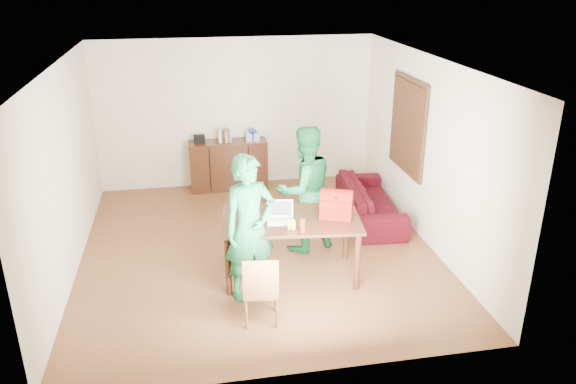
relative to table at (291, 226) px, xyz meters
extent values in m
cube|color=#452811|center=(-0.33, 0.81, -0.77)|extent=(5.00, 5.50, 0.10)
cube|color=white|center=(-0.33, 0.81, 2.03)|extent=(5.00, 5.50, 0.10)
cube|color=beige|center=(-0.33, 3.61, 0.63)|extent=(5.00, 0.10, 2.70)
cube|color=beige|center=(-0.33, -1.99, 0.63)|extent=(5.00, 0.10, 2.70)
cube|color=beige|center=(-2.88, 0.81, 0.63)|extent=(0.10, 5.50, 2.70)
cube|color=beige|center=(2.22, 0.81, 0.63)|extent=(0.10, 5.50, 2.70)
cube|color=#3F2614|center=(2.13, 1.51, 0.83)|extent=(0.04, 1.28, 1.48)
cube|color=#482715|center=(2.10, 1.51, 0.83)|extent=(0.01, 1.18, 1.36)
cube|color=black|center=(-0.53, 3.32, -0.27)|extent=(1.40, 0.45, 0.90)
cube|color=black|center=(-1.03, 3.32, 0.25)|extent=(0.20, 0.14, 0.14)
cube|color=#A8A6B0|center=(-0.08, 3.32, 0.25)|extent=(0.24, 0.22, 0.14)
ellipsoid|color=#1A25AA|center=(-0.08, 3.32, 0.35)|extent=(0.14, 0.14, 0.07)
cube|color=black|center=(0.00, 0.00, 0.09)|extent=(1.88, 1.19, 0.04)
cylinder|color=black|center=(-0.85, -0.33, -0.33)|extent=(0.08, 0.08, 0.79)
cylinder|color=black|center=(0.75, -0.51, -0.33)|extent=(0.08, 0.08, 0.79)
cylinder|color=black|center=(-0.75, 0.51, -0.33)|extent=(0.08, 0.08, 0.79)
cylinder|color=black|center=(0.85, 0.33, -0.33)|extent=(0.08, 0.08, 0.79)
cube|color=brown|center=(-0.53, -0.96, -0.32)|extent=(0.44, 0.43, 0.05)
cube|color=brown|center=(-0.55, -1.13, -0.07)|extent=(0.40, 0.08, 0.45)
imported|color=#156134|center=(-0.57, -0.38, 0.20)|extent=(0.78, 0.64, 1.84)
imported|color=#15612F|center=(0.34, 0.75, 0.19)|extent=(1.07, 0.95, 1.83)
cube|color=white|center=(-0.15, -0.07, 0.12)|extent=(0.36, 0.27, 0.02)
cube|color=black|center=(-0.15, -0.07, 0.24)|extent=(0.34, 0.13, 0.21)
cylinder|color=#5B1F14|center=(0.07, -0.41, 0.21)|extent=(0.07, 0.07, 0.20)
cube|color=maroon|center=(0.58, -0.07, 0.26)|extent=(0.47, 0.37, 0.30)
imported|color=#39070C|center=(1.62, 1.59, -0.43)|extent=(0.95, 2.05, 0.58)
camera|label=1|loc=(-1.22, -6.43, 3.13)|focal=35.00mm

